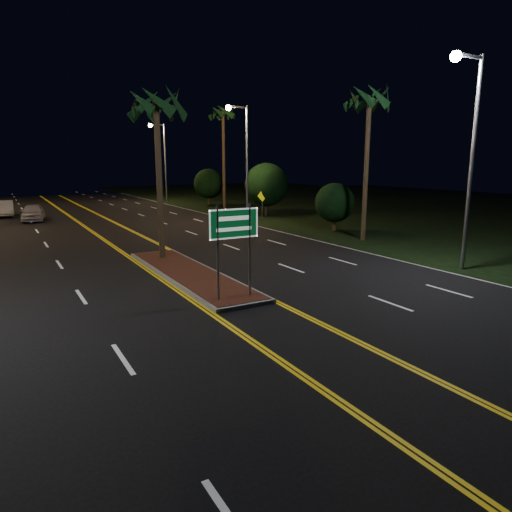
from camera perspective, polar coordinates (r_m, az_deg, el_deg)
ground at (r=13.48m, az=2.80°, el=-8.78°), size 120.00×120.00×0.00m
grass_right at (r=51.46m, az=16.21°, el=6.00°), size 40.00×110.00×0.01m
median_island at (r=19.46m, az=-8.35°, el=-2.18°), size 2.25×10.25×0.17m
highway_sign at (r=15.24m, az=-2.78°, el=2.96°), size 1.80×0.08×3.20m
streetlight_right_near at (r=21.55m, az=25.01°, el=13.15°), size 1.91×0.44×9.00m
streetlight_right_mid at (r=37.01m, az=-1.68°, el=13.17°), size 1.91×0.44×9.00m
streetlight_right_far at (r=55.45m, az=-11.70°, el=12.45°), size 1.91×0.44×9.00m
palm_median at (r=22.35m, az=-12.39°, el=18.03°), size 2.40×2.40×8.30m
palm_right_near at (r=28.48m, az=14.00°, el=18.44°), size 2.40×2.40×9.30m
palm_right_far at (r=45.34m, az=-4.14°, el=17.29°), size 2.40×2.40×10.30m
shrub_near at (r=32.05m, az=9.80°, el=6.59°), size 2.70×2.70×3.30m
shrub_mid at (r=40.46m, az=1.28°, el=8.90°), size 3.78×3.78×4.62m
shrub_far at (r=51.04m, az=-5.96°, el=8.98°), size 3.24×3.24×3.96m
car_near at (r=41.19m, az=-26.14°, el=5.08°), size 2.77×5.09×1.61m
car_far at (r=45.95m, az=-28.95°, el=5.36°), size 2.23×4.83×1.58m
warning_sign at (r=38.87m, az=0.80°, el=7.05°), size 1.00×0.13×2.40m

